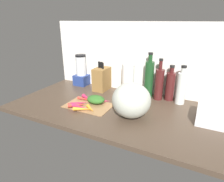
# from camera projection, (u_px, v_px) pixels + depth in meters

# --- Properties ---
(ground_plane) EXTENTS (1.70, 0.80, 0.03)m
(ground_plane) POSITION_uv_depth(u_px,v_px,m) (123.00, 110.00, 1.40)
(ground_plane) COLOR #47382B
(wall_back) EXTENTS (1.70, 0.03, 0.60)m
(wall_back) POSITION_uv_depth(u_px,v_px,m) (142.00, 59.00, 1.61)
(wall_back) COLOR silver
(wall_back) RESTS_ON ground_plane
(cutting_board) EXTENTS (0.35, 0.23, 0.01)m
(cutting_board) POSITION_uv_depth(u_px,v_px,m) (89.00, 105.00, 1.43)
(cutting_board) COLOR #997047
(cutting_board) RESTS_ON ground_plane
(carrot_0) EXTENTS (0.13, 0.08, 0.03)m
(carrot_0) POSITION_uv_depth(u_px,v_px,m) (102.00, 101.00, 1.46)
(carrot_0) COLOR #B2264C
(carrot_0) RESTS_ON cutting_board
(carrot_1) EXTENTS (0.10, 0.09, 0.03)m
(carrot_1) POSITION_uv_depth(u_px,v_px,m) (93.00, 101.00, 1.46)
(carrot_1) COLOR orange
(carrot_1) RESTS_ON cutting_board
(carrot_2) EXTENTS (0.15, 0.04, 0.03)m
(carrot_2) POSITION_uv_depth(u_px,v_px,m) (79.00, 107.00, 1.36)
(carrot_2) COLOR #B2264C
(carrot_2) RESTS_ON cutting_board
(carrot_3) EXTENTS (0.10, 0.10, 0.03)m
(carrot_3) POSITION_uv_depth(u_px,v_px,m) (80.00, 103.00, 1.42)
(carrot_3) COLOR #B2264C
(carrot_3) RESTS_ON cutting_board
(carrot_4) EXTENTS (0.15, 0.09, 0.03)m
(carrot_4) POSITION_uv_depth(u_px,v_px,m) (84.00, 109.00, 1.34)
(carrot_4) COLOR orange
(carrot_4) RESTS_ON cutting_board
(carrot_5) EXTENTS (0.13, 0.09, 0.03)m
(carrot_5) POSITION_uv_depth(u_px,v_px,m) (87.00, 98.00, 1.51)
(carrot_5) COLOR #B2264C
(carrot_5) RESTS_ON cutting_board
(carrot_6) EXTENTS (0.17, 0.02, 0.02)m
(carrot_6) POSITION_uv_depth(u_px,v_px,m) (87.00, 99.00, 1.50)
(carrot_6) COLOR red
(carrot_6) RESTS_ON cutting_board
(carrot_7) EXTENTS (0.10, 0.08, 0.03)m
(carrot_7) POSITION_uv_depth(u_px,v_px,m) (91.00, 109.00, 1.34)
(carrot_7) COLOR orange
(carrot_7) RESTS_ON cutting_board
(carrot_8) EXTENTS (0.13, 0.10, 0.03)m
(carrot_8) POSITION_uv_depth(u_px,v_px,m) (77.00, 105.00, 1.39)
(carrot_8) COLOR red
(carrot_8) RESTS_ON cutting_board
(carrot_greens_pile) EXTENTS (0.14, 0.11, 0.06)m
(carrot_greens_pile) POSITION_uv_depth(u_px,v_px,m) (96.00, 99.00, 1.45)
(carrot_greens_pile) COLOR #2D6023
(carrot_greens_pile) RESTS_ON cutting_board
(winter_squash) EXTENTS (0.26, 0.25, 0.23)m
(winter_squash) POSITION_uv_depth(u_px,v_px,m) (131.00, 100.00, 1.24)
(winter_squash) COLOR #B2B7A8
(winter_squash) RESTS_ON ground_plane
(knife_block) EXTENTS (0.11, 0.17, 0.26)m
(knife_block) POSITION_uv_depth(u_px,v_px,m) (102.00, 79.00, 1.73)
(knife_block) COLOR olive
(knife_block) RESTS_ON ground_plane
(blender_appliance) EXTENTS (0.13, 0.13, 0.30)m
(blender_appliance) POSITION_uv_depth(u_px,v_px,m) (81.00, 72.00, 1.86)
(blender_appliance) COLOR navy
(blender_appliance) RESTS_ON ground_plane
(paper_towel_roll) EXTENTS (0.11, 0.11, 0.26)m
(paper_towel_roll) POSITION_uv_depth(u_px,v_px,m) (128.00, 79.00, 1.63)
(paper_towel_roll) COLOR white
(paper_towel_roll) RESTS_ON ground_plane
(bottle_0) EXTENTS (0.07, 0.07, 0.37)m
(bottle_0) POSITION_uv_depth(u_px,v_px,m) (149.00, 79.00, 1.55)
(bottle_0) COLOR #19421E
(bottle_0) RESTS_ON ground_plane
(bottle_1) EXTENTS (0.07, 0.07, 0.33)m
(bottle_1) POSITION_uv_depth(u_px,v_px,m) (159.00, 84.00, 1.51)
(bottle_1) COLOR #471919
(bottle_1) RESTS_ON ground_plane
(bottle_2) EXTENTS (0.07, 0.07, 0.28)m
(bottle_2) POSITION_uv_depth(u_px,v_px,m) (170.00, 86.00, 1.50)
(bottle_2) COLOR #471919
(bottle_2) RESTS_ON ground_plane
(bottle_3) EXTENTS (0.07, 0.07, 0.30)m
(bottle_3) POSITION_uv_depth(u_px,v_px,m) (181.00, 88.00, 1.43)
(bottle_3) COLOR silver
(bottle_3) RESTS_ON ground_plane
(dish_rack) EXTENTS (0.28, 0.20, 0.10)m
(dish_rack) POSITION_uv_depth(u_px,v_px,m) (221.00, 117.00, 1.17)
(dish_rack) COLOR silver
(dish_rack) RESTS_ON ground_plane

